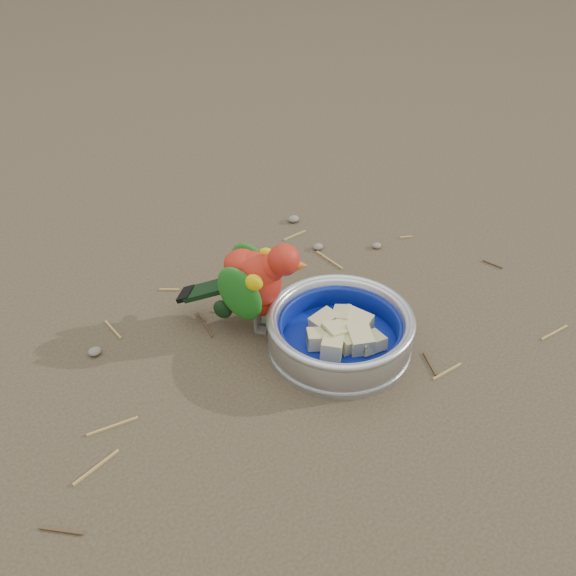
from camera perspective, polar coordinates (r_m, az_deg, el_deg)
ground at (r=0.92m, az=-0.19°, el=-6.53°), size 60.00×60.00×0.00m
food_bowl at (r=0.94m, az=4.56°, el=-5.04°), size 0.21×0.21×0.02m
bowl_wall at (r=0.92m, az=4.65°, el=-3.64°), size 0.21×0.21×0.04m
fruit_wedges at (r=0.93m, az=4.63°, el=-3.97°), size 0.12×0.12×0.03m
lory_parrot at (r=0.94m, az=-3.02°, el=0.04°), size 0.18×0.20×0.15m
ground_debris at (r=0.95m, az=0.33°, el=-4.98°), size 0.90×0.80×0.01m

